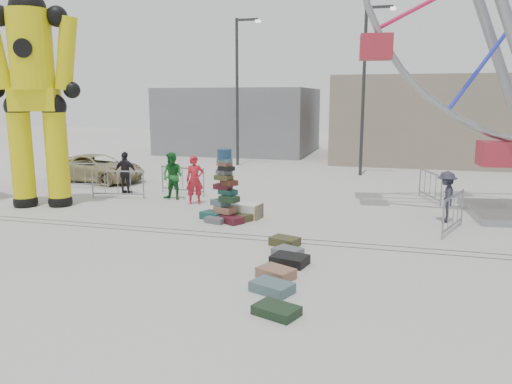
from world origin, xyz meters
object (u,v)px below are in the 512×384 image
(barricade_dummy_b, at_px, (118,184))
(parked_suv, at_px, (97,168))
(barricade_dummy_a, at_px, (85,175))
(pedestrian_red, at_px, (195,180))
(barricade_dummy_c, at_px, (183,181))
(barricade_wheel_back, at_px, (430,186))
(pedestrian_black, at_px, (126,173))
(pedestrian_green, at_px, (173,176))
(suitcase_tower, at_px, (226,200))
(barricade_wheel_front, at_px, (453,213))
(lamp_post_right, at_px, (366,83))
(pedestrian_grey, at_px, (446,197))
(lamp_post_left, at_px, (239,85))
(steamer_trunk, at_px, (246,211))
(crash_test_dummy, at_px, (34,83))

(barricade_dummy_b, relative_size, parked_suv, 0.45)
(barricade_dummy_a, bearing_deg, pedestrian_red, -25.03)
(barricade_dummy_c, xyz_separation_m, pedestrian_red, (1.17, -1.55, 0.32))
(barricade_wheel_back, distance_m, pedestrian_black, 11.71)
(barricade_dummy_a, xyz_separation_m, barricade_dummy_c, (4.53, -0.15, 0.00))
(pedestrian_green, bearing_deg, parked_suv, 162.10)
(suitcase_tower, distance_m, barricade_dummy_a, 8.43)
(pedestrian_black, bearing_deg, barricade_wheel_front, 167.50)
(lamp_post_right, distance_m, barricade_dummy_b, 12.59)
(suitcase_tower, xyz_separation_m, pedestrian_grey, (6.59, 1.63, 0.16))
(lamp_post_left, distance_m, pedestrian_black, 10.24)
(barricade_wheel_back, bearing_deg, barricade_dummy_b, -94.99)
(steamer_trunk, relative_size, barricade_dummy_b, 0.49)
(lamp_post_right, height_order, barricade_dummy_c, lamp_post_right)
(barricade_dummy_c, distance_m, pedestrian_grey, 9.81)
(barricade_dummy_c, height_order, barricade_wheel_back, same)
(lamp_post_left, distance_m, pedestrian_green, 10.61)
(barricade_dummy_a, height_order, pedestrian_black, pedestrian_black)
(barricade_wheel_back, relative_size, pedestrian_grey, 1.27)
(barricade_dummy_c, bearing_deg, pedestrian_green, -73.86)
(suitcase_tower, distance_m, parked_suv, 9.65)
(barricade_dummy_c, bearing_deg, suitcase_tower, -37.22)
(lamp_post_left, relative_size, barricade_wheel_back, 4.00)
(crash_test_dummy, distance_m, pedestrian_red, 6.33)
(barricade_wheel_front, bearing_deg, parked_suv, 91.60)
(barricade_dummy_a, xyz_separation_m, pedestrian_black, (2.31, -0.64, 0.29))
(steamer_trunk, distance_m, pedestrian_green, 4.11)
(suitcase_tower, xyz_separation_m, crash_test_dummy, (-6.89, 0.20, 3.64))
(pedestrian_green, bearing_deg, crash_test_dummy, -138.31)
(barricade_dummy_b, relative_size, barricade_dummy_c, 1.00)
(lamp_post_right, height_order, pedestrian_grey, lamp_post_right)
(barricade_dummy_a, relative_size, pedestrian_grey, 1.27)
(barricade_dummy_a, xyz_separation_m, pedestrian_red, (5.70, -1.70, 0.32))
(pedestrian_red, xyz_separation_m, pedestrian_black, (-3.39, 1.06, -0.03))
(barricade_dummy_b, xyz_separation_m, pedestrian_grey, (11.63, -0.49, 0.24))
(barricade_dummy_c, bearing_deg, barricade_wheel_back, 20.33)
(lamp_post_right, height_order, pedestrian_green, lamp_post_right)
(lamp_post_left, distance_m, barricade_dummy_a, 10.44)
(barricade_dummy_b, xyz_separation_m, parked_suv, (-2.99, 3.22, 0.07))
(steamer_trunk, xyz_separation_m, pedestrian_red, (-2.38, 1.57, 0.64))
(barricade_dummy_b, bearing_deg, pedestrian_green, 1.61)
(barricade_wheel_front, height_order, pedestrian_green, pedestrian_green)
(lamp_post_left, relative_size, barricade_dummy_c, 4.00)
(pedestrian_green, distance_m, pedestrian_black, 2.36)
(pedestrian_red, height_order, pedestrian_black, pedestrian_red)
(lamp_post_right, xyz_separation_m, barricade_dummy_c, (-6.53, -6.92, -3.93))
(barricade_wheel_front, height_order, parked_suv, parked_suv)
(steamer_trunk, relative_size, barricade_wheel_front, 0.49)
(barricade_dummy_c, distance_m, pedestrian_red, 1.97)
(barricade_wheel_front, bearing_deg, steamer_trunk, 109.75)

